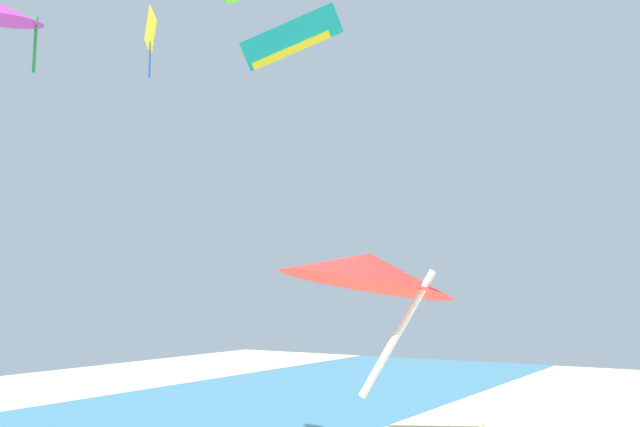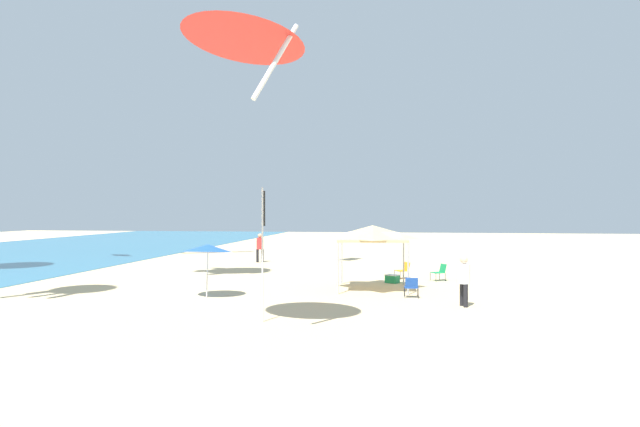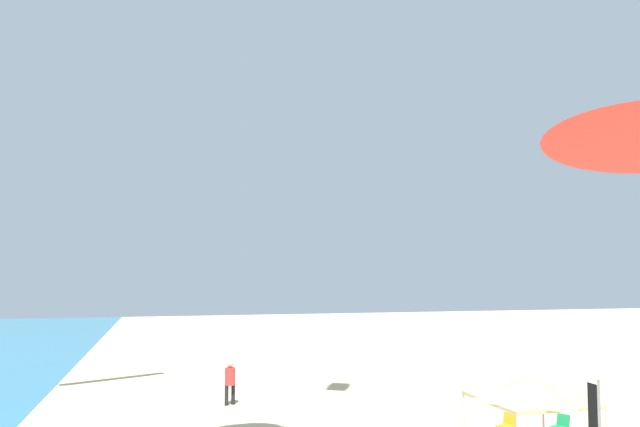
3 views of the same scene
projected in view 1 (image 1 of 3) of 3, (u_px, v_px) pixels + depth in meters
name	position (u px, v px, depth m)	size (l,w,h in m)	color
kite_delta_red	(368.00, 270.00, 13.75)	(4.92, 4.92, 2.88)	red
kite_parafoil_teal	(291.00, 38.00, 37.74)	(2.71, 5.32, 3.42)	teal
kite_diamond_yellow	(150.00, 33.00, 37.32)	(1.52, 2.40, 4.00)	yellow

